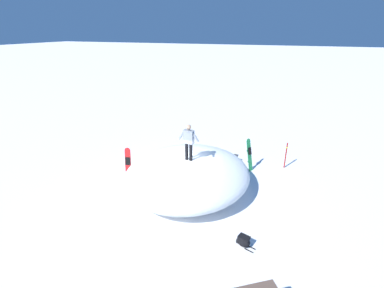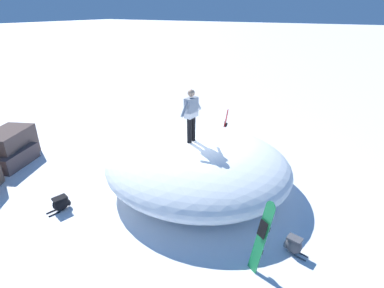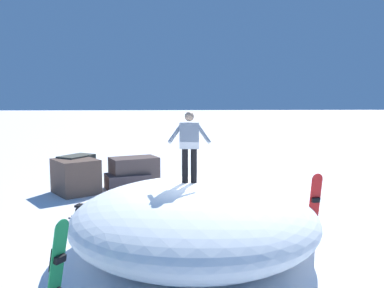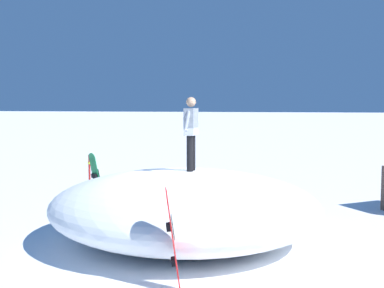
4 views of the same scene
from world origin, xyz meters
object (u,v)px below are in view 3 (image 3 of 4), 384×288
Objects in this scene: snowboarder_standing at (189,143)px; snowboard_primary_upright at (314,207)px; snowboard_secondary_upright at (57,270)px; backpack_near at (83,211)px.

snowboarder_standing reaches higher than snowboard_primary_upright.
snowboard_secondary_upright reaches higher than backpack_near.
snowboarder_standing is at bearing 53.76° from snowboard_secondary_upright.
backpack_near is at bearing 138.85° from snowboarder_standing.
snowboarder_standing is 4.52m from backpack_near.
snowboard_secondary_upright is at bearing -82.13° from backpack_near.
snowboard_primary_upright reaches higher than snowboard_secondary_upright.
snowboard_primary_upright is at bearing 31.51° from snowboard_secondary_upright.
backpack_near is at bearing 97.87° from snowboard_secondary_upright.
backpack_near is (-2.94, 2.57, -2.26)m from snowboarder_standing.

